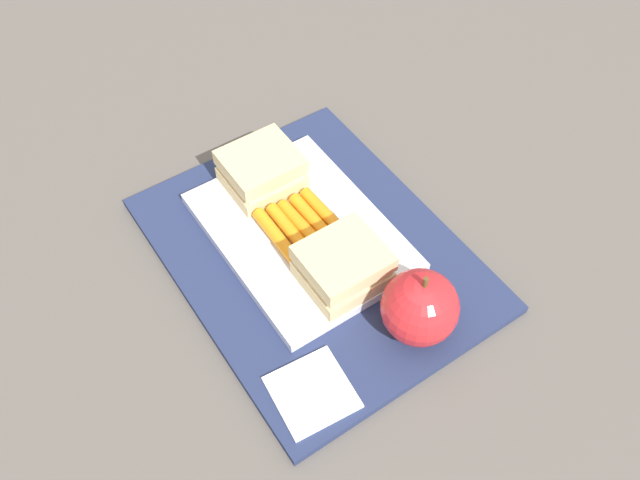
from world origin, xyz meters
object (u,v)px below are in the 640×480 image
paper_napkin (312,392)px  sandwich_half_left (262,170)px  sandwich_half_right (343,266)px  carrot_sticks_bundle (301,224)px  food_tray (301,232)px  apple (420,307)px

paper_napkin → sandwich_half_left: bearing=159.0°
sandwich_half_right → carrot_sticks_bundle: 0.08m
food_tray → carrot_sticks_bundle: carrot_sticks_bundle is taller
sandwich_half_right → carrot_sticks_bundle: (-0.08, 0.00, -0.02)m
carrot_sticks_bundle → paper_napkin: 0.18m
sandwich_half_right → apple: (0.08, 0.03, 0.00)m
food_tray → carrot_sticks_bundle: (0.00, 0.00, 0.01)m
food_tray → sandwich_half_left: sandwich_half_left is taller
sandwich_half_right → paper_napkin: 0.13m
food_tray → sandwich_half_right: (0.08, 0.00, 0.03)m
carrot_sticks_bundle → apple: bearing=10.9°
carrot_sticks_bundle → sandwich_half_left: bearing=-179.9°
sandwich_half_left → sandwich_half_right: (0.16, 0.00, 0.00)m
sandwich_half_left → carrot_sticks_bundle: (0.08, 0.00, -0.02)m
food_tray → sandwich_half_left: (-0.08, 0.00, 0.03)m
carrot_sticks_bundle → paper_napkin: (0.16, -0.09, -0.02)m
sandwich_half_right → apple: 0.09m
food_tray → sandwich_half_right: size_ratio=2.88×
apple → carrot_sticks_bundle: bearing=-169.1°
carrot_sticks_bundle → paper_napkin: carrot_sticks_bundle is taller
sandwich_half_left → apple: (0.24, 0.03, 0.00)m
food_tray → sandwich_half_right: 0.08m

